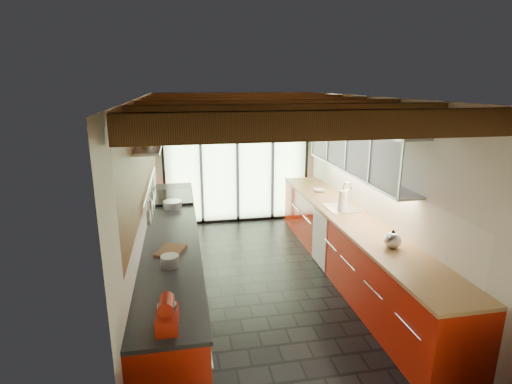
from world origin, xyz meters
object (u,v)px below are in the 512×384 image
stand_mixer (167,314)px  bowl (319,190)px  soap_bottle (342,202)px  kettle (393,239)px  paper_towel (343,200)px

stand_mixer → bowl: (2.54, 3.63, -0.08)m
soap_bottle → bowl: bearing=90.0°
stand_mixer → kettle: (2.54, 1.11, -0.00)m
stand_mixer → paper_towel: 3.63m
soap_bottle → stand_mixer: bearing=-134.2°
stand_mixer → bowl: stand_mixer is taller
bowl → soap_bottle: bearing=-90.0°
paper_towel → kettle: bearing=-90.0°
stand_mixer → paper_towel: bearing=45.5°
kettle → bowl: (-0.00, 2.52, -0.08)m
stand_mixer → paper_towel: size_ratio=0.87×
paper_towel → soap_bottle: 0.05m
paper_towel → bowl: paper_towel is taller
kettle → soap_bottle: bearing=90.0°
kettle → bowl: kettle is taller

